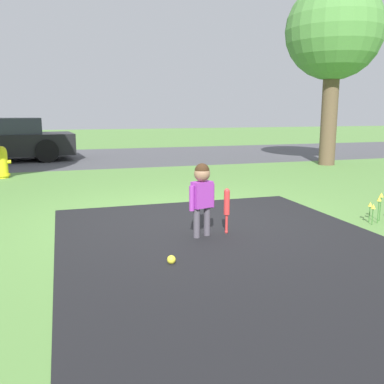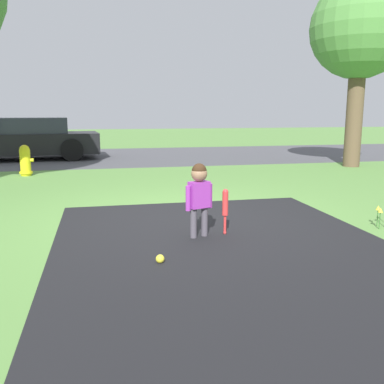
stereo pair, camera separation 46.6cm
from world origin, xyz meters
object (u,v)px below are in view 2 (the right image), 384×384
child (199,190)px  parked_car (26,139)px  tree_far_lawn (360,31)px  baseball_bat (225,205)px  fire_hydrant (25,161)px  sports_ball (160,259)px

child → parked_car: parked_car is taller
parked_car → tree_far_lawn: (8.88, -3.61, 2.90)m
baseball_bat → tree_far_lawn: (5.20, 5.53, 3.15)m
tree_far_lawn → parked_car: bearing=157.9°
baseball_bat → parked_car: (-3.67, 9.14, 0.25)m
parked_car → tree_far_lawn: bearing=152.6°
baseball_bat → parked_car: parked_car is taller
tree_far_lawn → fire_hydrant: bearing=179.6°
parked_car → tree_far_lawn: tree_far_lawn is taller
sports_ball → child: bearing=53.7°
baseball_bat → parked_car: size_ratio=0.12×
baseball_bat → sports_ball: baseball_bat is taller
child → parked_car: (-3.33, 9.19, 0.04)m
tree_far_lawn → child: bearing=-134.8°
sports_ball → tree_far_lawn: size_ratio=0.02×
fire_hydrant → baseball_bat: bearing=-60.5°
baseball_bat → sports_ball: 1.29m
child → tree_far_lawn: size_ratio=0.18×
child → parked_car: size_ratio=0.20×
fire_hydrant → parked_car: bearing=98.1°
sports_ball → fire_hydrant: (-2.25, 6.44, 0.31)m
child → sports_ball: 1.12m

